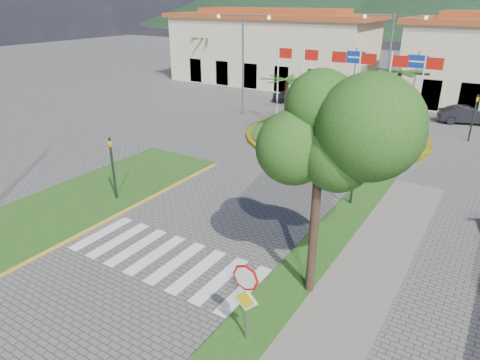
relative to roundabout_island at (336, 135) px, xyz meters
The scene contains 20 objects.
ground 22.00m from the roundabout_island, 90.01° to the right, with size 160.00×160.00×0.00m, color #5F5C5A.
sidewalk_right 20.88m from the roundabout_island, 73.31° to the right, with size 4.00×28.00×0.15m, color gray.
verge_right 20.57m from the roundabout_island, 76.52° to the right, with size 1.60×28.00×0.18m, color #194A15.
median_left 17.27m from the roundabout_island, 112.12° to the right, with size 5.00×14.00×0.18m, color #194A15.
crosswalk 18.00m from the roundabout_island, 90.02° to the right, with size 8.00×3.00×0.01m, color silver.
roundabout_island is the anchor object (origin of this frame).
stop_sign 20.69m from the roundabout_island, 76.27° to the right, with size 0.80×0.11×2.65m.
deciduous_tree 18.55m from the roundabout_island, 72.09° to the right, with size 3.60×3.60×6.80m.
traffic_light_left 16.45m from the roundabout_island, 108.56° to the right, with size 0.15×0.18×3.20m.
traffic_light_right 11.11m from the roundabout_island, 65.79° to the right, with size 0.15×0.18×3.20m.
traffic_light_far 9.11m from the roundabout_island, 26.58° to the left, with size 0.18×0.15×3.20m.
direction_sign_west 9.78m from the roundabout_island, 102.60° to the left, with size 1.60×0.14×5.20m.
direction_sign_east 10.03m from the roundabout_island, 71.53° to the left, with size 1.60×0.14×5.20m.
street_lamp_centre 9.15m from the roundabout_island, 82.91° to the left, with size 4.80×0.16×8.00m.
street_lamp_west 10.19m from the roundabout_island, 167.48° to the left, with size 4.80×0.16×8.00m.
building_left 21.59m from the roundabout_island, 131.20° to the left, with size 23.32×9.54×8.05m.
hill_near_back 108.74m from the roundabout_island, 95.29° to the left, with size 110.00×110.00×16.00m, color black.
white_van 12.57m from the roundabout_island, 115.71° to the left, with size 2.08×4.52×1.26m, color #B8B8BA.
car_dark_a 10.93m from the roundabout_island, 132.93° to the left, with size 1.37×3.40×1.16m, color black.
car_dark_b 11.48m from the roundabout_island, 50.80° to the left, with size 1.42×4.08×1.34m, color black.
Camera 1 is at (9.77, -6.01, 9.03)m, focal length 32.00 mm.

